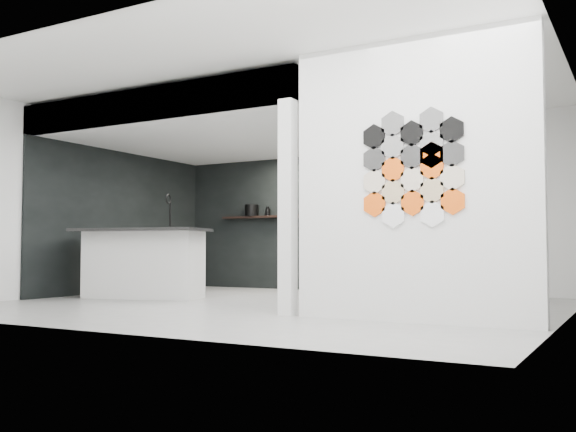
# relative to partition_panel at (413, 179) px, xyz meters

# --- Properties ---
(floor) EXTENTS (7.00, 6.00, 0.01)m
(floor) POSITION_rel_partition_panel_xyz_m (-2.23, 1.00, -1.40)
(floor) COLOR gray
(partition_panel) EXTENTS (2.45, 0.15, 2.80)m
(partition_panel) POSITION_rel_partition_panel_xyz_m (0.00, 0.00, 0.00)
(partition_panel) COLOR silver
(partition_panel) RESTS_ON floor
(bay_clad_back) EXTENTS (4.40, 0.04, 2.35)m
(bay_clad_back) POSITION_rel_partition_panel_xyz_m (-3.52, 3.97, -0.22)
(bay_clad_back) COLOR black
(bay_clad_back) RESTS_ON floor
(bay_clad_left) EXTENTS (0.04, 4.00, 2.35)m
(bay_clad_left) POSITION_rel_partition_panel_xyz_m (-5.70, 2.00, -0.22)
(bay_clad_left) COLOR black
(bay_clad_left) RESTS_ON floor
(bulkhead) EXTENTS (4.40, 4.00, 0.40)m
(bulkhead) POSITION_rel_partition_panel_xyz_m (-3.52, 2.00, 1.15)
(bulkhead) COLOR silver
(bulkhead) RESTS_ON corner_column
(corner_column) EXTENTS (0.16, 0.16, 2.35)m
(corner_column) POSITION_rel_partition_panel_xyz_m (-1.41, 0.00, -0.22)
(corner_column) COLOR silver
(corner_column) RESTS_ON floor
(fascia_beam) EXTENTS (4.40, 0.16, 0.40)m
(fascia_beam) POSITION_rel_partition_panel_xyz_m (-3.52, 0.08, 1.15)
(fascia_beam) COLOR silver
(fascia_beam) RESTS_ON corner_column
(wall_basin) EXTENTS (0.40, 0.60, 0.12)m
(wall_basin) POSITION_rel_partition_panel_xyz_m (-5.46, 1.80, -0.55)
(wall_basin) COLOR silver
(wall_basin) RESTS_ON bay_clad_left
(display_shelf) EXTENTS (3.00, 0.15, 0.04)m
(display_shelf) POSITION_rel_partition_panel_xyz_m (-3.43, 3.87, -0.10)
(display_shelf) COLOR black
(display_shelf) RESTS_ON bay_clad_back
(kitchen_island) EXTENTS (2.06, 1.28, 1.54)m
(kitchen_island) POSITION_rel_partition_panel_xyz_m (-4.44, 1.11, -0.88)
(kitchen_island) COLOR silver
(kitchen_island) RESTS_ON floor
(stockpot) EXTENTS (0.27, 0.27, 0.21)m
(stockpot) POSITION_rel_partition_panel_xyz_m (-4.32, 3.87, 0.02)
(stockpot) COLOR black
(stockpot) RESTS_ON display_shelf
(kettle) EXTENTS (0.19, 0.19, 0.13)m
(kettle) POSITION_rel_partition_panel_xyz_m (-2.21, 3.87, -0.01)
(kettle) COLOR black
(kettle) RESTS_ON display_shelf
(glass_bowl) EXTENTS (0.15, 0.15, 0.10)m
(glass_bowl) POSITION_rel_partition_panel_xyz_m (-2.08, 3.87, -0.03)
(glass_bowl) COLOR gray
(glass_bowl) RESTS_ON display_shelf
(glass_vase) EXTENTS (0.09, 0.09, 0.13)m
(glass_vase) POSITION_rel_partition_panel_xyz_m (-2.08, 3.87, -0.02)
(glass_vase) COLOR gray
(glass_vase) RESTS_ON display_shelf
(bottle_dark) EXTENTS (0.08, 0.08, 0.16)m
(bottle_dark) POSITION_rel_partition_panel_xyz_m (-3.97, 3.87, -0.00)
(bottle_dark) COLOR black
(bottle_dark) RESTS_ON display_shelf
(utensil_cup) EXTENTS (0.11, 0.11, 0.11)m
(utensil_cup) POSITION_rel_partition_panel_xyz_m (-3.97, 3.87, -0.02)
(utensil_cup) COLOR black
(utensil_cup) RESTS_ON display_shelf
(hex_tile_cluster) EXTENTS (1.04, 0.02, 1.16)m
(hex_tile_cluster) POSITION_rel_partition_panel_xyz_m (0.03, -0.09, 0.10)
(hex_tile_cluster) COLOR #F2550C
(hex_tile_cluster) RESTS_ON partition_panel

